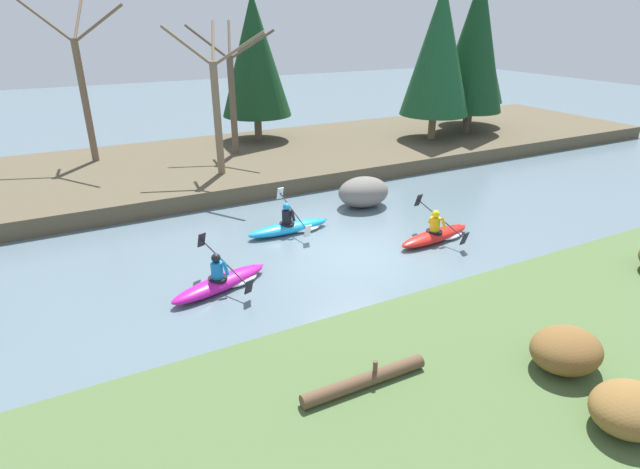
% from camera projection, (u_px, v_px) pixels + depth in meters
% --- Properties ---
extents(ground_plane, '(90.00, 90.00, 0.00)m').
position_uv_depth(ground_plane, '(354.00, 254.00, 14.31)').
color(ground_plane, slate).
extents(riverbank_near, '(44.00, 6.74, 0.54)m').
position_uv_depth(riverbank_near, '(550.00, 387.00, 8.79)').
color(riverbank_near, '#4C6638').
rests_on(riverbank_near, ground).
extents(riverbank_far, '(44.00, 8.93, 0.62)m').
position_uv_depth(riverbank_far, '(239.00, 162.00, 22.30)').
color(riverbank_far, brown).
rests_on(riverbank_far, ground).
extents(conifer_tree_far_left, '(3.34, 3.34, 6.74)m').
position_uv_depth(conifer_tree_far_left, '(255.00, 56.00, 23.40)').
color(conifer_tree_far_left, brown).
rests_on(conifer_tree_far_left, riverbank_far).
extents(conifer_tree_left, '(3.36, 3.36, 7.19)m').
position_uv_depth(conifer_tree_left, '(439.00, 50.00, 23.46)').
color(conifer_tree_left, '#7A664C').
rests_on(conifer_tree_left, riverbank_far).
extents(conifer_tree_mid_left, '(3.36, 3.36, 7.80)m').
position_uv_depth(conifer_tree_mid_left, '(475.00, 43.00, 24.80)').
color(conifer_tree_mid_left, brown).
rests_on(conifer_tree_mid_left, riverbank_far).
extents(conifer_tree_centre, '(3.36, 3.36, 6.42)m').
position_uv_depth(conifer_tree_centre, '(476.00, 53.00, 26.92)').
color(conifer_tree_centre, brown).
rests_on(conifer_tree_centre, riverbank_far).
extents(bare_tree_mid_upstream, '(3.58, 3.53, 6.49)m').
position_uv_depth(bare_tree_mid_upstream, '(83.00, 86.00, 20.13)').
color(bare_tree_mid_upstream, brown).
rests_on(bare_tree_mid_upstream, riverbank_far).
extents(bare_tree_mid_downstream, '(3.08, 3.04, 5.54)m').
position_uv_depth(bare_tree_mid_downstream, '(217.00, 105.00, 18.58)').
color(bare_tree_mid_downstream, '#7A664C').
rests_on(bare_tree_mid_downstream, riverbank_far).
extents(bare_tree_downstream, '(3.07, 3.03, 5.52)m').
position_uv_depth(bare_tree_downstream, '(232.00, 93.00, 21.46)').
color(bare_tree_downstream, brown).
rests_on(bare_tree_downstream, riverbank_far).
extents(shrub_clump_nearest, '(1.27, 1.06, 0.69)m').
position_uv_depth(shrub_clump_nearest, '(630.00, 409.00, 7.43)').
color(shrub_clump_nearest, brown).
rests_on(shrub_clump_nearest, riverbank_near).
extents(shrub_clump_second, '(1.33, 1.10, 0.72)m').
position_uv_depth(shrub_clump_second, '(566.00, 350.00, 8.73)').
color(shrub_clump_second, brown).
rests_on(shrub_clump_second, riverbank_near).
extents(kayaker_lead, '(2.80, 2.07, 1.20)m').
position_uv_depth(kayaker_lead, '(438.00, 234.00, 15.13)').
color(kayaker_lead, red).
rests_on(kayaker_lead, ground).
extents(kayaker_middle, '(2.78, 2.07, 1.20)m').
position_uv_depth(kayaker_middle, '(292.00, 226.00, 15.70)').
color(kayaker_middle, '#1993D6').
rests_on(kayaker_middle, ground).
extents(kayaker_trailing, '(2.75, 2.02, 1.20)m').
position_uv_depth(kayaker_trailing, '(224.00, 281.00, 12.46)').
color(kayaker_trailing, '#C61999').
rests_on(kayaker_trailing, ground).
extents(boulder_midstream, '(1.87, 1.47, 1.06)m').
position_uv_depth(boulder_midstream, '(363.00, 192.00, 17.75)').
color(boulder_midstream, slate).
rests_on(boulder_midstream, ground).
extents(driftwood_log, '(2.32, 0.26, 0.44)m').
position_uv_depth(driftwood_log, '(365.00, 380.00, 8.35)').
color(driftwood_log, brown).
rests_on(driftwood_log, riverbank_near).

